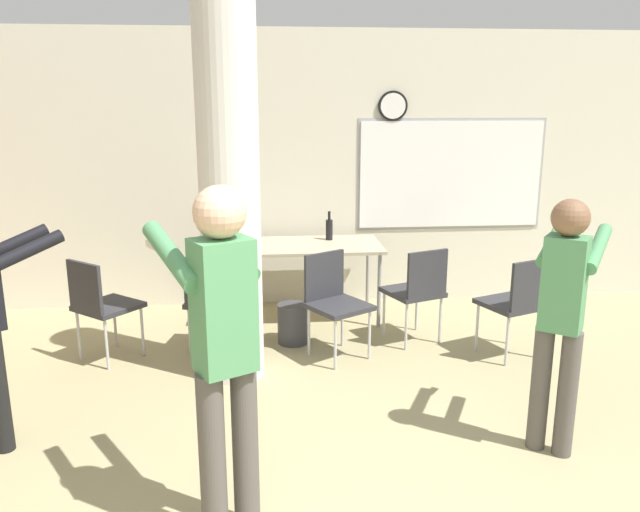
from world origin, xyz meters
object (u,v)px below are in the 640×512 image
chair_near_pillar (101,302)px  chair_table_left (213,296)px  chair_table_front (334,297)px  person_playing_front (222,338)px  bottle_on_table (329,229)px  chair_table_right (418,288)px  folding_table (304,249)px  person_playing_side (562,307)px  chair_mid_room (517,299)px

chair_near_pillar → chair_table_left: bearing=4.9°
chair_table_front → person_playing_front: (-0.77, -2.18, 0.52)m
chair_table_left → person_playing_front: (0.24, -2.31, 0.52)m
bottle_on_table → chair_table_right: 1.20m
folding_table → chair_table_right: 1.22m
chair_table_front → person_playing_side: bearing=-53.6°
chair_table_front → bottle_on_table: bearing=86.0°
bottle_on_table → chair_near_pillar: size_ratio=0.33×
chair_mid_room → chair_table_left: same height
person_playing_side → chair_table_right: bearing=102.8°
bottle_on_table → chair_table_front: (-0.08, -1.14, -0.35)m
person_playing_front → chair_mid_room: bearing=41.2°
chair_near_pillar → person_playing_side: person_playing_side is taller
chair_table_right → person_playing_front: person_playing_front is taller
chair_mid_room → person_playing_side: size_ratio=0.55×
chair_mid_room → person_playing_front: size_ratio=0.50×
bottle_on_table → folding_table: bearing=-146.4°
chair_table_left → chair_table_right: bearing=2.5°
chair_table_left → chair_table_front: bearing=-7.4°
chair_table_right → chair_table_left: 1.77m
chair_table_front → chair_table_right: 0.79m
chair_table_left → chair_near_pillar: 0.90m
chair_mid_room → chair_near_pillar: (-3.41, 0.25, 0.00)m
chair_mid_room → person_playing_front: bearing=-138.8°
folding_table → chair_table_front: (0.19, -0.96, -0.19)m
folding_table → chair_near_pillar: bearing=-152.3°
folding_table → chair_table_left: 1.18m
chair_table_front → chair_near_pillar: (-1.91, 0.06, 0.00)m
chair_table_front → person_playing_front: person_playing_front is taller
chair_table_left → person_playing_side: size_ratio=0.55×
person_playing_side → chair_table_front: bearing=126.4°
chair_mid_room → bottle_on_table: bearing=136.9°
folding_table → person_playing_front: person_playing_front is taller
bottle_on_table → person_playing_front: size_ratio=0.16×
folding_table → bottle_on_table: size_ratio=5.22×
chair_table_left → chair_mid_room: bearing=-7.3°
chair_table_right → chair_mid_room: (0.74, -0.40, 0.00)m
chair_table_front → chair_mid_room: size_ratio=1.00×
chair_table_right → chair_near_pillar: same height
chair_table_left → person_playing_side: 2.81m
folding_table → chair_table_right: chair_table_right is taller
chair_mid_room → person_playing_front: (-2.27, -1.98, 0.52)m
person_playing_front → chair_table_front: bearing=70.5°
chair_mid_room → person_playing_side: (-0.33, -1.40, 0.41)m
bottle_on_table → chair_table_left: (-1.09, -1.00, -0.35)m
person_playing_front → person_playing_side: 2.03m
folding_table → person_playing_side: bearing=-61.9°
chair_table_right → chair_mid_room: 0.84m
chair_table_right → person_playing_side: size_ratio=0.55×
chair_table_front → chair_near_pillar: bearing=178.3°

